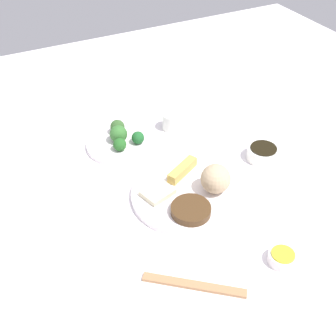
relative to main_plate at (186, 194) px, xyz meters
name	(u,v)px	position (x,y,z in m)	size (l,w,h in m)	color
tabletop	(203,196)	(-0.05, 0.01, -0.02)	(2.20, 2.20, 0.02)	white
main_plate	(186,194)	(0.00, 0.00, 0.00)	(0.29, 0.29, 0.02)	white
rice_scoop	(216,179)	(-0.07, 0.03, 0.05)	(0.08, 0.08, 0.08)	tan
spring_roll	(182,170)	(-0.03, -0.07, 0.02)	(0.11, 0.03, 0.03)	tan
crab_rangoon_wonton	(158,192)	(0.07, -0.03, 0.02)	(0.08, 0.06, 0.01)	beige
stir_fry_heap	(191,210)	(0.03, 0.07, 0.02)	(0.10, 0.10, 0.02)	#493019
broccoli_plate	(121,144)	(0.07, -0.29, 0.00)	(0.21, 0.21, 0.01)	white
broccoli_floret_0	(117,127)	(0.06, -0.34, 0.03)	(0.04, 0.04, 0.04)	#355C2A
broccoli_floret_1	(119,134)	(0.07, -0.29, 0.03)	(0.05, 0.05, 0.05)	#366F2F
broccoli_floret_2	(120,144)	(0.09, -0.25, 0.03)	(0.04, 0.04, 0.04)	#256123
broccoli_floret_3	(138,138)	(0.02, -0.26, 0.03)	(0.04, 0.04, 0.04)	#1E5E28
soy_sauce_bowl	(263,154)	(-0.28, -0.04, 0.01)	(0.09, 0.09, 0.04)	white
soy_sauce_bowl_liquid	(264,148)	(-0.28, -0.04, 0.03)	(0.08, 0.08, 0.00)	black
sauce_ramekin_hot_mustard	(282,258)	(-0.09, 0.28, 0.00)	(0.06, 0.06, 0.02)	white
sauce_ramekin_hot_mustard_liquid	(283,254)	(-0.09, 0.28, 0.02)	(0.05, 0.05, 0.00)	yellow
teacup	(172,121)	(-0.11, -0.30, 0.02)	(0.06, 0.06, 0.05)	silver
chopsticks_pair	(194,285)	(0.12, 0.25, 0.00)	(0.22, 0.02, 0.01)	#AC7B50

